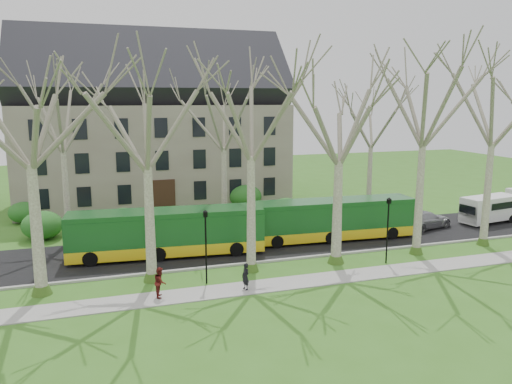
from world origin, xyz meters
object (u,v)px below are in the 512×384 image
(pedestrian_a, at_px, (246,277))
(bus_lead, at_px, (167,232))
(pedestrian_b, at_px, (160,282))
(bus_follow, at_px, (333,219))
(van_a, at_px, (489,209))
(sedan, at_px, (425,220))

(pedestrian_a, bearing_deg, bus_lead, -173.69)
(bus_lead, distance_m, pedestrian_b, 7.39)
(bus_lead, bearing_deg, bus_follow, 5.58)
(bus_lead, xyz_separation_m, van_a, (27.74, 0.70, -0.47))
(sedan, bearing_deg, pedestrian_b, 94.24)
(pedestrian_a, bearing_deg, pedestrian_b, -112.20)
(bus_follow, distance_m, sedan, 8.77)
(sedan, xyz_separation_m, pedestrian_a, (-17.95, -8.40, 0.02))
(pedestrian_b, bearing_deg, sedan, -61.82)
(bus_follow, bearing_deg, bus_lead, -176.02)
(bus_follow, distance_m, van_a, 15.21)
(bus_lead, height_order, van_a, bus_lead)
(bus_lead, distance_m, sedan, 21.29)
(sedan, height_order, van_a, van_a)
(sedan, relative_size, pedestrian_b, 3.05)
(pedestrian_b, bearing_deg, bus_lead, -2.07)
(bus_lead, xyz_separation_m, pedestrian_b, (-1.38, -7.21, -0.80))
(sedan, bearing_deg, bus_lead, 76.89)
(van_a, relative_size, pedestrian_b, 3.20)
(van_a, distance_m, pedestrian_b, 30.17)
(bus_follow, xyz_separation_m, van_a, (15.20, 0.51, -0.42))
(bus_lead, bearing_deg, van_a, 6.16)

